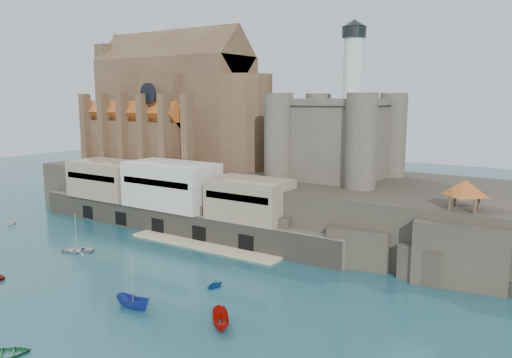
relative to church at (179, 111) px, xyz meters
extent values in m
plane|color=#18454F|center=(24.13, -41.85, -22.13)|extent=(300.00, 300.00, 0.00)
cube|color=#2B2720|center=(24.13, -1.85, -17.13)|extent=(100.00, 34.00, 10.00)
cube|color=#2B2720|center=(-13.87, -18.35, -19.13)|extent=(9.00, 5.00, 6.00)
cube|color=#2B2720|center=(2.13, -18.35, -19.13)|extent=(9.00, 5.00, 6.00)
cube|color=#2B2720|center=(19.13, -18.35, -19.13)|extent=(9.00, 5.00, 6.00)
cube|color=#2B2720|center=(36.13, -18.35, -19.13)|extent=(9.00, 5.00, 6.00)
cube|color=#2B2720|center=(52.13, -18.35, -19.13)|extent=(9.00, 5.00, 6.00)
cube|color=#615C4E|center=(16.13, -19.35, -19.88)|extent=(70.00, 6.00, 4.50)
cube|color=#CEBD89|center=(26.13, -23.85, -21.98)|extent=(30.00, 4.00, 0.40)
cube|color=black|center=(-5.87, -22.25, -20.53)|extent=(3.00, 0.40, 2.60)
cube|color=black|center=(4.13, -22.25, -20.53)|extent=(3.00, 0.40, 2.60)
cube|color=black|center=(14.13, -22.25, -20.53)|extent=(3.00, 0.40, 2.60)
cube|color=black|center=(24.13, -22.25, -20.53)|extent=(3.00, 0.40, 2.60)
cube|color=black|center=(34.13, -22.25, -20.53)|extent=(3.00, 0.40, 2.60)
cube|color=gray|center=(-3.87, -18.35, -13.88)|extent=(16.00, 9.00, 7.50)
cube|color=beige|center=(14.13, -18.35, -13.38)|extent=(18.00, 9.00, 8.50)
cube|color=gray|center=(32.13, -18.35, -14.13)|extent=(14.00, 8.00, 7.00)
cube|color=#513A25|center=(-1.87, 0.15, -0.13)|extent=(38.00, 14.00, 24.00)
cube|color=#513A25|center=(-1.87, 0.15, 11.87)|extent=(38.00, 13.01, 13.01)
cylinder|color=#513A25|center=(17.13, 0.15, -2.13)|extent=(14.00, 14.00, 20.00)
cube|color=#513A25|center=(2.13, 0.15, -2.13)|extent=(10.00, 20.00, 20.00)
cube|color=#513A25|center=(-5.87, -9.35, -7.13)|extent=(28.00, 5.00, 10.00)
cube|color=#513A25|center=(-5.87, 9.65, -7.13)|extent=(28.00, 5.00, 10.00)
cube|color=#AD521D|center=(-5.87, -9.35, -0.53)|extent=(28.00, 5.66, 5.66)
cube|color=#AD521D|center=(-5.87, 9.65, -0.53)|extent=(28.00, 5.66, 5.66)
cube|color=#513A25|center=(-20.87, 0.15, 1.87)|extent=(4.00, 10.00, 28.00)
cylinder|color=black|center=(2.13, -11.90, 3.87)|extent=(4.40, 0.30, 4.40)
cube|color=#513A25|center=(-17.87, -12.35, -4.13)|extent=(1.60, 2.20, 16.00)
cube|color=#513A25|center=(-11.67, -12.35, -4.13)|extent=(1.60, 2.20, 16.00)
cube|color=#513A25|center=(-5.47, -12.35, -4.13)|extent=(1.60, 2.20, 16.00)
cube|color=#513A25|center=(0.73, -12.35, -4.13)|extent=(1.60, 2.20, 16.00)
cube|color=#513A25|center=(6.93, -12.35, -4.13)|extent=(1.60, 2.20, 16.00)
cube|color=#513A25|center=(13.13, -12.35, -4.13)|extent=(1.60, 2.20, 16.00)
cube|color=#4E483D|center=(40.13, -0.85, -5.13)|extent=(16.00, 16.00, 14.00)
cube|color=#4E483D|center=(40.13, -0.85, 2.27)|extent=(17.00, 17.00, 1.20)
cylinder|color=#4E483D|center=(32.13, -8.85, -4.13)|extent=(5.20, 5.20, 16.00)
cylinder|color=#4E483D|center=(48.13, -8.85, -4.13)|extent=(5.20, 5.20, 16.00)
cylinder|color=#4E483D|center=(32.13, 7.15, -4.13)|extent=(5.20, 5.20, 16.00)
cylinder|color=#4E483D|center=(48.13, 7.15, -4.13)|extent=(5.20, 5.20, 16.00)
cylinder|color=silver|center=(42.13, 1.15, 7.87)|extent=(3.60, 3.60, 12.00)
cylinder|color=black|center=(42.13, 1.15, 14.87)|extent=(4.40, 4.40, 2.00)
cone|color=black|center=(42.13, 1.15, 16.47)|extent=(4.60, 4.60, 1.40)
cube|color=#2B2720|center=(66.13, -15.85, -17.78)|extent=(12.00, 10.00, 8.70)
cube|color=#2B2720|center=(62.13, -18.85, -19.63)|extent=(6.00, 5.00, 5.00)
cube|color=#2B2720|center=(71.13, -13.85, -19.13)|extent=(5.00, 4.00, 6.00)
cube|color=#513A25|center=(66.13, -15.85, -13.28)|extent=(4.20, 4.20, 0.30)
cylinder|color=#513A25|center=(64.53, -17.45, -11.83)|extent=(0.36, 0.36, 3.20)
cylinder|color=#513A25|center=(67.73, -17.45, -11.83)|extent=(0.36, 0.36, 3.20)
cylinder|color=#513A25|center=(64.53, -14.25, -11.83)|extent=(0.36, 0.36, 3.20)
cylinder|color=#513A25|center=(67.73, -14.25, -11.83)|extent=(0.36, 0.36, 3.20)
pyramid|color=#AD521D|center=(66.13, -15.85, -9.13)|extent=(6.40, 6.40, 2.20)
imported|color=navy|center=(35.25, -48.09, -22.13)|extent=(2.02, 1.97, 5.03)
imported|color=#1E6F37|center=(33.23, -63.11, -22.13)|extent=(3.49, 2.91, 4.97)
imported|color=white|center=(-15.87, -33.12, -22.13)|extent=(3.32, 2.89, 3.29)
imported|color=#A00F07|center=(46.97, -46.06, -22.13)|extent=(2.61, 2.62, 4.86)
imported|color=beige|center=(10.66, -37.62, -22.13)|extent=(3.07, 3.93, 5.51)
imported|color=navy|center=(39.38, -37.40, -22.13)|extent=(2.54, 1.76, 2.73)
camera|label=1|loc=(79.15, -87.53, 3.14)|focal=35.00mm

